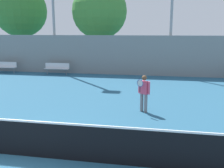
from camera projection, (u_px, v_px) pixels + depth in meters
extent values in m
plane|color=#285B7A|center=(17.00, 155.00, 7.30)|extent=(100.00, 100.00, 0.00)
cube|color=black|center=(16.00, 138.00, 7.20)|extent=(11.79, 0.03, 0.99)
cube|color=white|center=(15.00, 120.00, 7.09)|extent=(11.79, 0.04, 0.05)
cylinder|color=slate|center=(142.00, 102.00, 11.18)|extent=(0.14, 0.14, 0.79)
cylinder|color=slate|center=(146.00, 103.00, 11.04)|extent=(0.14, 0.14, 0.79)
cube|color=#DB4C6B|center=(144.00, 87.00, 10.98)|extent=(0.43, 0.38, 0.54)
cylinder|color=#DB4C6B|center=(139.00, 86.00, 11.14)|extent=(0.10, 0.10, 0.53)
cylinder|color=#DB4C6B|center=(149.00, 88.00, 10.81)|extent=(0.10, 0.10, 0.53)
sphere|color=brown|center=(144.00, 78.00, 10.89)|extent=(0.22, 0.22, 0.22)
cylinder|color=black|center=(140.00, 89.00, 10.78)|extent=(0.03, 0.03, 0.22)
torus|color=#28519E|center=(140.00, 83.00, 10.73)|extent=(0.28, 0.19, 0.31)
cylinder|color=silver|center=(140.00, 83.00, 10.73)|extent=(0.23, 0.15, 0.27)
cube|color=silver|center=(6.00, 67.00, 21.21)|extent=(1.62, 0.40, 0.04)
cylinder|color=gray|center=(14.00, 70.00, 21.14)|extent=(0.06, 0.06, 0.45)
cube|color=silver|center=(7.00, 64.00, 21.34)|extent=(1.62, 0.04, 0.40)
cube|color=silver|center=(57.00, 69.00, 20.43)|extent=(1.97, 0.40, 0.04)
cylinder|color=gray|center=(47.00, 71.00, 20.62)|extent=(0.06, 0.06, 0.45)
cylinder|color=gray|center=(66.00, 72.00, 20.34)|extent=(0.06, 0.06, 0.45)
cube|color=silver|center=(57.00, 66.00, 20.56)|extent=(1.97, 0.04, 0.40)
cylinder|color=#939399|center=(172.00, 9.00, 19.38)|extent=(0.21, 0.21, 9.97)
cube|color=gray|center=(111.00, 55.00, 20.34)|extent=(25.36, 0.06, 3.04)
cylinder|color=brown|center=(23.00, 47.00, 27.80)|extent=(0.49, 0.49, 3.24)
sphere|color=#387A33|center=(20.00, 11.00, 27.04)|extent=(5.41, 5.41, 5.41)
cylinder|color=brown|center=(100.00, 50.00, 24.78)|extent=(0.35, 0.35, 3.10)
sphere|color=#428438|center=(100.00, 11.00, 24.06)|extent=(5.07, 5.07, 5.07)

